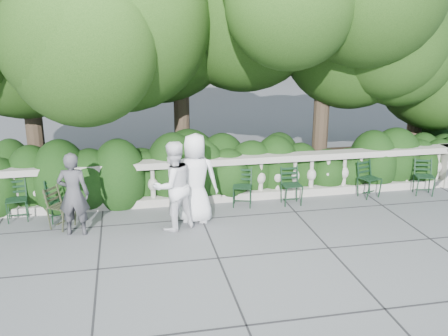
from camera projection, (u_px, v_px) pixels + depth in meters
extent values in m
plane|color=#53555B|center=(234.00, 233.00, 9.52)|extent=(90.00, 90.00, 0.00)
cube|color=#9E998E|center=(217.00, 197.00, 11.19)|extent=(12.00, 0.32, 0.18)
cube|color=#9E998E|center=(217.00, 161.00, 10.95)|extent=(12.00, 0.36, 0.14)
cylinder|color=#3F3023|center=(35.00, 133.00, 11.57)|extent=(0.40, 0.40, 2.80)
ellipsoid|color=#17320D|center=(20.00, 31.00, 10.51)|extent=(5.28, 5.28, 3.96)
cylinder|color=#3F3023|center=(182.00, 110.00, 12.71)|extent=(0.40, 0.40, 3.40)
cylinder|color=#3F3023|center=(321.00, 118.00, 12.77)|extent=(0.40, 0.40, 3.00)
ellipsoid|color=#17320D|center=(334.00, 19.00, 11.65)|extent=(5.52, 5.52, 4.14)
cylinder|color=#3F3023|center=(415.00, 118.00, 13.86)|extent=(0.40, 0.40, 2.60)
ellipsoid|color=#17320D|center=(433.00, 41.00, 12.90)|extent=(4.80, 4.80, 3.60)
imported|color=white|center=(195.00, 178.00, 9.83)|extent=(1.01, 0.80, 1.80)
imported|color=#434247|center=(73.00, 194.00, 9.25)|extent=(0.64, 0.47, 1.59)
imported|color=white|center=(173.00, 186.00, 9.48)|extent=(1.04, 0.95, 1.74)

